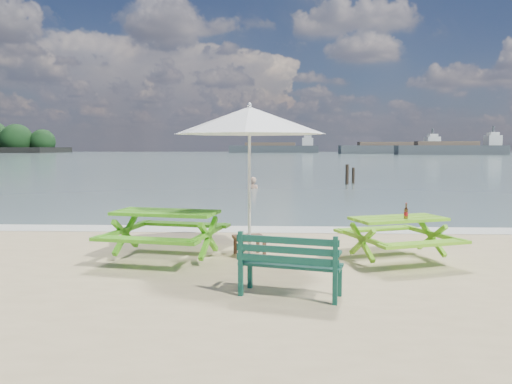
{
  "coord_description": "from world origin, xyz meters",
  "views": [
    {
      "loc": [
        0.47,
        -6.51,
        1.87
      ],
      "look_at": [
        0.07,
        3.0,
        1.0
      ],
      "focal_mm": 35.0,
      "sensor_mm": 36.0,
      "label": 1
    }
  ],
  "objects_px": {
    "park_bench": "(290,277)",
    "swimmer": "(253,196)",
    "picnic_table_left": "(166,236)",
    "picnic_table_right": "(398,240)",
    "beer_bottle": "(406,213)",
    "side_table": "(250,245)",
    "patio_umbrella": "(249,120)"
  },
  "relations": [
    {
      "from": "park_bench",
      "to": "swimmer",
      "type": "xyz_separation_m",
      "value": [
        -1.23,
        16.12,
        -0.59
      ]
    },
    {
      "from": "picnic_table_left",
      "to": "picnic_table_right",
      "type": "distance_m",
      "value": 3.82
    },
    {
      "from": "park_bench",
      "to": "beer_bottle",
      "type": "relative_size",
      "value": 5.32
    },
    {
      "from": "side_table",
      "to": "swimmer",
      "type": "height_order",
      "value": "swimmer"
    },
    {
      "from": "picnic_table_right",
      "to": "park_bench",
      "type": "height_order",
      "value": "park_bench"
    },
    {
      "from": "picnic_table_left",
      "to": "beer_bottle",
      "type": "xyz_separation_m",
      "value": [
        3.91,
        -0.09,
        0.41
      ]
    },
    {
      "from": "patio_umbrella",
      "to": "side_table",
      "type": "bearing_deg",
      "value": 90.0
    },
    {
      "from": "picnic_table_left",
      "to": "picnic_table_right",
      "type": "relative_size",
      "value": 1.04
    },
    {
      "from": "picnic_table_left",
      "to": "patio_umbrella",
      "type": "xyz_separation_m",
      "value": [
        1.37,
        0.33,
        1.92
      ]
    },
    {
      "from": "picnic_table_left",
      "to": "side_table",
      "type": "height_order",
      "value": "picnic_table_left"
    },
    {
      "from": "swimmer",
      "to": "picnic_table_left",
      "type": "bearing_deg",
      "value": -93.15
    },
    {
      "from": "patio_umbrella",
      "to": "beer_bottle",
      "type": "height_order",
      "value": "patio_umbrella"
    },
    {
      "from": "side_table",
      "to": "swimmer",
      "type": "bearing_deg",
      "value": 92.46
    },
    {
      "from": "beer_bottle",
      "to": "swimmer",
      "type": "distance_m",
      "value": 14.63
    },
    {
      "from": "park_bench",
      "to": "side_table",
      "type": "xyz_separation_m",
      "value": [
        -0.64,
        2.3,
        -0.07
      ]
    },
    {
      "from": "park_bench",
      "to": "patio_umbrella",
      "type": "xyz_separation_m",
      "value": [
        -0.64,
        2.3,
        2.06
      ]
    },
    {
      "from": "park_bench",
      "to": "side_table",
      "type": "distance_m",
      "value": 2.38
    },
    {
      "from": "patio_umbrella",
      "to": "picnic_table_right",
      "type": "bearing_deg",
      "value": -6.6
    },
    {
      "from": "park_bench",
      "to": "swimmer",
      "type": "bearing_deg",
      "value": 94.36
    },
    {
      "from": "patio_umbrella",
      "to": "swimmer",
      "type": "relative_size",
      "value": 1.87
    },
    {
      "from": "park_bench",
      "to": "swimmer",
      "type": "relative_size",
      "value": 0.78
    },
    {
      "from": "swimmer",
      "to": "picnic_table_right",
      "type": "bearing_deg",
      "value": -77.82
    },
    {
      "from": "picnic_table_left",
      "to": "beer_bottle",
      "type": "height_order",
      "value": "beer_bottle"
    },
    {
      "from": "picnic_table_right",
      "to": "side_table",
      "type": "xyz_separation_m",
      "value": [
        -2.45,
        0.28,
        -0.17
      ]
    },
    {
      "from": "park_bench",
      "to": "beer_bottle",
      "type": "bearing_deg",
      "value": 44.64
    },
    {
      "from": "patio_umbrella",
      "to": "swimmer",
      "type": "distance_m",
      "value": 14.09
    },
    {
      "from": "park_bench",
      "to": "beer_bottle",
      "type": "distance_m",
      "value": 2.73
    },
    {
      "from": "picnic_table_left",
      "to": "swimmer",
      "type": "relative_size",
      "value": 1.25
    },
    {
      "from": "picnic_table_left",
      "to": "patio_umbrella",
      "type": "relative_size",
      "value": 0.67
    },
    {
      "from": "side_table",
      "to": "swimmer",
      "type": "relative_size",
      "value": 0.37
    },
    {
      "from": "beer_bottle",
      "to": "swimmer",
      "type": "height_order",
      "value": "beer_bottle"
    },
    {
      "from": "picnic_table_right",
      "to": "beer_bottle",
      "type": "relative_size",
      "value": 8.29
    }
  ]
}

